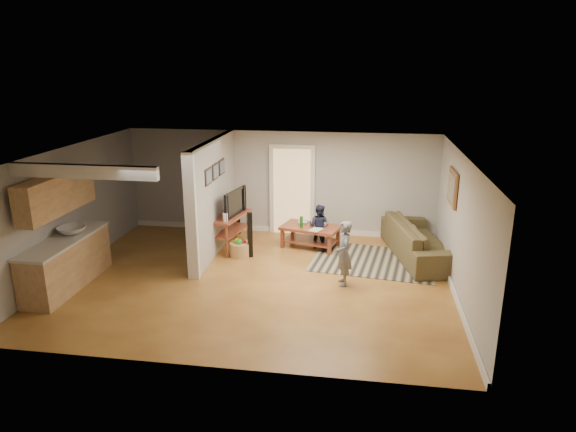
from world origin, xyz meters
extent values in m
plane|color=brown|center=(0.00, 0.00, 0.00)|extent=(7.50, 7.50, 0.00)
cube|color=#A4A29D|center=(0.00, 3.00, 1.25)|extent=(7.50, 0.04, 2.50)
cube|color=#A4A29D|center=(-3.75, 0.00, 1.25)|extent=(0.04, 6.00, 2.50)
cube|color=#A4A29D|center=(3.75, 0.00, 1.25)|extent=(0.04, 6.00, 2.50)
cube|color=white|center=(0.00, 0.00, 2.50)|extent=(7.50, 6.00, 0.04)
cube|color=#A4A29D|center=(-1.20, 1.45, 1.25)|extent=(0.15, 3.10, 2.50)
cube|color=white|center=(-1.20, -0.10, 1.25)|extent=(0.22, 0.10, 2.50)
cube|color=white|center=(0.00, 2.97, 0.06)|extent=(7.50, 0.04, 0.12)
cube|color=white|center=(3.72, 0.00, 0.06)|extent=(0.04, 6.00, 0.12)
cube|color=#D8B272|center=(0.30, 2.94, 1.05)|extent=(0.90, 0.06, 2.10)
cube|color=#A3714A|center=(-3.43, -0.80, 0.45)|extent=(0.60, 2.20, 0.90)
cube|color=beige|center=(-3.43, -0.80, 0.92)|extent=(0.64, 2.24, 0.05)
cube|color=#A3714A|center=(-3.45, -0.80, 1.80)|extent=(0.35, 2.00, 0.70)
imported|color=silver|center=(-3.43, -0.50, 0.94)|extent=(0.54, 0.54, 0.19)
cube|color=#312216|center=(-1.11, 0.80, 1.85)|extent=(0.03, 0.40, 0.34)
cube|color=#312216|center=(-1.11, 1.30, 1.85)|extent=(0.03, 0.40, 0.34)
cube|color=#312216|center=(-1.11, 1.80, 1.85)|extent=(0.03, 0.40, 0.34)
cube|color=#925B2F|center=(3.71, 1.00, 1.75)|extent=(0.04, 0.90, 0.68)
cube|color=black|center=(2.30, 1.34, 0.01)|extent=(2.78, 2.19, 0.01)
imported|color=#413820|center=(3.27, 1.73, 0.00)|extent=(1.61, 2.82, 0.77)
cube|color=brown|center=(0.86, 2.00, 0.47)|extent=(1.43, 1.05, 0.06)
cube|color=silver|center=(0.86, 2.00, 0.47)|extent=(0.89, 0.64, 0.02)
cube|color=brown|center=(0.86, 2.00, 0.16)|extent=(1.30, 0.92, 0.03)
cube|color=brown|center=(0.23, 1.86, 0.23)|extent=(0.09, 0.09, 0.47)
cube|color=brown|center=(1.33, 1.56, 0.23)|extent=(0.09, 0.09, 0.47)
cube|color=brown|center=(0.39, 2.44, 0.23)|extent=(0.09, 0.09, 0.47)
cube|color=brown|center=(1.48, 2.14, 0.23)|extent=(0.09, 0.09, 0.47)
imported|color=navy|center=(1.15, 2.05, 0.50)|extent=(0.26, 0.26, 0.22)
cylinder|color=#125115|center=(0.66, 1.89, 0.63)|extent=(0.07, 0.07, 0.26)
imported|color=#998C4C|center=(0.55, 2.28, 0.50)|extent=(0.21, 0.29, 0.03)
imported|color=#66594C|center=(0.91, 1.77, 0.50)|extent=(0.34, 0.38, 0.02)
cube|color=brown|center=(-0.90, 1.64, 0.77)|extent=(0.71, 1.33, 0.05)
cube|color=brown|center=(-0.90, 1.64, 0.42)|extent=(0.64, 1.22, 0.03)
cylinder|color=brown|center=(-1.16, 1.13, 0.39)|extent=(0.05, 0.05, 0.78)
cylinder|color=brown|center=(-0.94, 2.20, 0.39)|extent=(0.05, 0.05, 0.78)
cylinder|color=brown|center=(-0.85, 1.07, 0.39)|extent=(0.05, 0.05, 0.78)
cylinder|color=brown|center=(-0.63, 2.14, 0.39)|extent=(0.05, 0.05, 0.78)
imported|color=black|center=(-0.88, 1.63, 0.80)|extent=(0.33, 1.03, 0.59)
cylinder|color=white|center=(-0.89, 1.15, 0.89)|extent=(0.11, 0.11, 0.19)
cube|color=black|center=(-0.37, 1.20, 0.50)|extent=(0.13, 0.13, 1.00)
cube|color=black|center=(-1.00, 2.70, 0.45)|extent=(0.11, 0.11, 0.90)
cylinder|color=#AA7E49|center=(-0.60, 1.22, 0.15)|extent=(0.46, 0.46, 0.30)
sphere|color=red|center=(-0.54, 1.26, 0.30)|extent=(0.14, 0.14, 0.14)
sphere|color=gold|center=(-0.67, 1.24, 0.32)|extent=(0.14, 0.14, 0.14)
sphere|color=green|center=(-0.60, 1.16, 0.34)|extent=(0.14, 0.14, 0.14)
imported|color=slate|center=(1.70, 0.06, 0.00)|extent=(0.38, 0.51, 1.26)
imported|color=#1C213A|center=(1.05, 2.02, 0.00)|extent=(0.59, 0.52, 1.01)
camera|label=1|loc=(2.01, -9.00, 4.10)|focal=32.00mm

